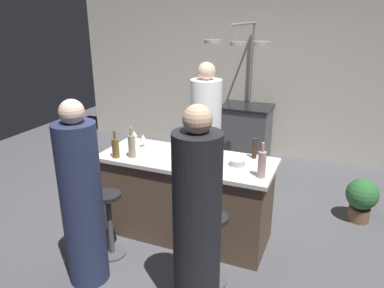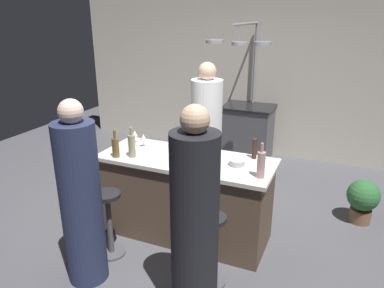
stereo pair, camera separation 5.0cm
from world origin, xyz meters
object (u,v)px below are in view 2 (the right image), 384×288
stove_range (247,132)px  guest_left (81,202)px  bar_stool_left (109,221)px  wine_bottle_rose (261,164)px  potted_plant (363,199)px  mixing_bowl_steel (237,163)px  wine_bottle_amber (116,147)px  wine_glass_by_chef (135,134)px  mixing_bowl_wooden (206,155)px  wine_glass_near_left_guest (143,138)px  bar_stool_right (211,247)px  pepper_mill (254,149)px  chef (206,140)px  guest_right (195,225)px  wine_bottle_white (132,146)px

stove_range → guest_left: bearing=-99.0°
bar_stool_left → wine_bottle_rose: (1.36, 0.45, 0.65)m
potted_plant → mixing_bowl_steel: size_ratio=3.41×
guest_left → wine_bottle_amber: guest_left is taller
bar_stool_left → wine_glass_by_chef: 1.04m
wine_glass_by_chef → potted_plant: bearing=18.8°
guest_left → mixing_bowl_wooden: (0.73, 1.05, 0.16)m
bar_stool_left → wine_glass_near_left_guest: 0.97m
bar_stool_right → mixing_bowl_steel: size_ratio=4.47×
stove_range → guest_left: 3.49m
pepper_mill → wine_glass_by_chef: pepper_mill is taller
potted_plant → mixing_bowl_steel: 1.70m
potted_plant → wine_glass_near_left_guest: size_ratio=3.56×
wine_bottle_amber → mixing_bowl_steel: (1.20, 0.28, -0.08)m
chef → bar_stool_left: chef is taller
pepper_mill → mixing_bowl_wooden: 0.49m
chef → mixing_bowl_steel: bearing=-51.7°
chef → guest_left: chef is taller
guest_left → guest_right: bearing=0.3°
wine_glass_by_chef → mixing_bowl_steel: bearing=-7.7°
bar_stool_right → guest_left: (-1.05, -0.37, 0.40)m
bar_stool_left → wine_bottle_amber: (-0.12, 0.36, 0.63)m
guest_left → pepper_mill: 1.73m
stove_range → wine_bottle_white: 2.75m
bar_stool_left → wine_bottle_white: (0.03, 0.43, 0.65)m
guest_left → mixing_bowl_wooden: size_ratio=7.80×
bar_stool_left → wine_bottle_rose: size_ratio=2.07×
stove_range → bar_stool_left: stove_range is taller
mixing_bowl_steel → wine_bottle_white: bearing=-168.6°
stove_range → wine_bottle_amber: bearing=-103.9°
chef → wine_bottle_white: chef is taller
chef → wine_bottle_rose: 1.33m
bar_stool_left → wine_glass_by_chef: wine_glass_by_chef is taller
guest_right → potted_plant: guest_right is taller
mixing_bowl_steel → wine_bottle_amber: bearing=-166.9°
wine_glass_by_chef → chef: bearing=44.0°
bar_stool_left → pepper_mill: 1.61m
stove_range → guest_right: 3.48m
bar_stool_left → bar_stool_right: bearing=0.0°
wine_glass_by_chef → wine_glass_near_left_guest: size_ratio=1.00×
bar_stool_left → guest_left: bearing=-88.7°
pepper_mill → wine_bottle_white: bearing=-158.6°
stove_range → mixing_bowl_steel: (0.53, -2.43, 0.48)m
guest_right → mixing_bowl_wooden: guest_right is taller
potted_plant → wine_glass_by_chef: (-2.47, -0.84, 0.71)m
potted_plant → pepper_mill: bearing=-145.3°
guest_left → wine_bottle_amber: (-0.13, 0.72, 0.23)m
guest_left → wine_bottle_white: size_ratio=5.27×
guest_right → wine_bottle_rose: guest_right is taller
pepper_mill → wine_bottle_rose: 0.46m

